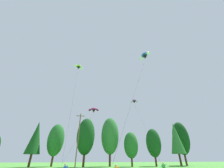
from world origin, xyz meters
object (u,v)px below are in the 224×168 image
object	(u,v)px
parafoil_kite_high_lime_white	(79,67)
parafoil_kite_mid_blue_white	(145,56)
kite_flyer_far	(164,168)
parafoil_kite_low_magenta	(94,110)
utility_pole	(78,138)
parafoil_kite_far_purple	(134,101)

from	to	relation	value
parafoil_kite_high_lime_white	parafoil_kite_mid_blue_white	xyz separation A→B (m)	(16.05, -5.58, 1.67)
kite_flyer_far	parafoil_kite_mid_blue_white	distance (m)	24.21
parafoil_kite_low_magenta	utility_pole	bearing A→B (deg)	107.61
parafoil_kite_mid_blue_white	parafoil_kite_low_magenta	world-z (taller)	parafoil_kite_mid_blue_white
parafoil_kite_high_lime_white	parafoil_kite_low_magenta	distance (m)	12.91
utility_pole	parafoil_kite_high_lime_white	distance (m)	17.75
parafoil_kite_high_lime_white	parafoil_kite_mid_blue_white	size ratio (longest dim) A/B	0.92
utility_pole	parafoil_kite_high_lime_white	bearing A→B (deg)	-103.38
parafoil_kite_high_lime_white	parafoil_kite_low_magenta	xyz separation A→B (m)	(4.49, -2.19, -11.90)
parafoil_kite_far_purple	parafoil_kite_low_magenta	xyz separation A→B (m)	(-13.35, -11.16, -7.21)
utility_pole	parafoil_kite_low_magenta	xyz separation A→B (m)	(2.86, -9.02, 4.40)
kite_flyer_far	parafoil_kite_low_magenta	bearing A→B (deg)	138.35
utility_pole	kite_flyer_far	xyz separation A→B (m)	(12.19, -17.31, -5.63)
parafoil_kite_low_magenta	parafoil_kite_far_purple	bearing A→B (deg)	39.89
kite_flyer_far	parafoil_kite_far_purple	world-z (taller)	parafoil_kite_far_purple
kite_flyer_far	parafoil_kite_mid_blue_white	bearing A→B (deg)	65.47
utility_pole	parafoil_kite_low_magenta	size ratio (longest dim) A/B	1.07
parafoil_kite_mid_blue_white	parafoil_kite_far_purple	size ratio (longest dim) A/B	1.17
parafoil_kite_high_lime_white	parafoil_kite_mid_blue_white	world-z (taller)	parafoil_kite_mid_blue_white
kite_flyer_far	parafoil_kite_low_magenta	xyz separation A→B (m)	(-9.32, 8.29, 10.03)
parafoil_kite_low_magenta	parafoil_kite_mid_blue_white	bearing A→B (deg)	-16.33
kite_flyer_far	parafoil_kite_high_lime_white	world-z (taller)	parafoil_kite_high_lime_white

